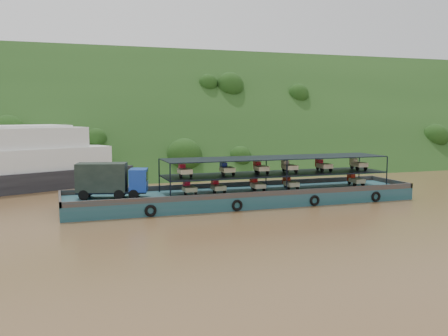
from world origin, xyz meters
name	(u,v)px	position (x,y,z in m)	size (l,w,h in m)	color
ground	(252,201)	(0.00, 0.00, 0.00)	(160.00, 160.00, 0.00)	brown
hillside	(173,166)	(0.00, 36.00, 0.00)	(140.00, 28.00, 28.00)	#193613
cargo_barge	(235,193)	(-2.14, -0.76, 1.10)	(35.00, 7.18, 4.54)	#15474B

